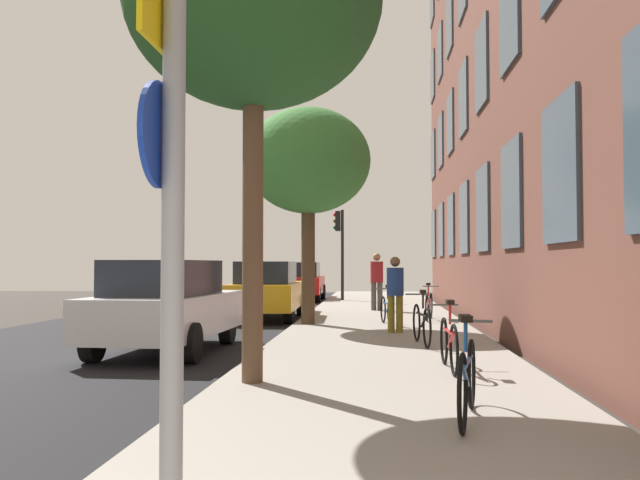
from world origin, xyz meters
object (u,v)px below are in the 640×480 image
(traffic_light, at_px, (340,238))
(bicycle_0, at_px, (467,379))
(tree_far, at_px, (308,162))
(car_1, at_px, (267,290))
(pedestrian_1, at_px, (377,278))
(tree_near, at_px, (254,0))
(pedestrian_0, at_px, (395,289))
(car_2, at_px, (301,281))
(bicycle_2, at_px, (422,323))
(sign_post, at_px, (169,170))
(bicycle_1, at_px, (449,342))
(bicycle_4, at_px, (429,305))
(bicycle_3, at_px, (387,309))
(car_0, at_px, (166,305))

(traffic_light, bearing_deg, bicycle_0, -83.66)
(tree_far, bearing_deg, car_1, 118.96)
(pedestrian_1, bearing_deg, tree_near, -97.07)
(pedestrian_0, bearing_deg, car_2, 104.42)
(tree_far, bearing_deg, bicycle_2, -57.82)
(pedestrian_0, relative_size, car_1, 0.36)
(tree_near, bearing_deg, traffic_light, 89.63)
(sign_post, distance_m, bicycle_2, 8.97)
(bicycle_1, bearing_deg, car_1, 113.48)
(sign_post, relative_size, bicycle_4, 1.94)
(bicycle_1, distance_m, pedestrian_1, 11.57)
(bicycle_0, distance_m, bicycle_2, 5.74)
(bicycle_3, height_order, car_2, car_2)
(bicycle_2, height_order, pedestrian_1, pedestrian_1)
(tree_near, distance_m, pedestrian_0, 7.38)
(bicycle_1, xyz_separation_m, car_1, (-4.02, 9.24, 0.34))
(bicycle_1, height_order, pedestrian_0, pedestrian_0)
(tree_near, bearing_deg, bicycle_4, 72.61)
(bicycle_2, height_order, pedestrian_0, pedestrian_0)
(traffic_light, relative_size, bicycle_2, 2.05)
(pedestrian_1, bearing_deg, pedestrian_0, -86.85)
(car_0, relative_size, car_1, 0.90)
(bicycle_4, bearing_deg, pedestrian_0, -106.52)
(bicycle_4, xyz_separation_m, car_2, (-4.50, 10.48, 0.35))
(sign_post, height_order, pedestrian_1, sign_post)
(tree_far, relative_size, bicycle_4, 3.01)
(tree_far, relative_size, bicycle_2, 2.98)
(tree_near, xyz_separation_m, bicycle_2, (2.34, 3.95, -4.35))
(bicycle_0, relative_size, car_1, 0.38)
(bicycle_0, xyz_separation_m, pedestrian_1, (-0.78, 14.44, 0.63))
(bicycle_1, bearing_deg, tree_far, 111.27)
(tree_far, xyz_separation_m, bicycle_0, (2.45, -9.62, -3.54))
(bicycle_0, height_order, bicycle_4, bicycle_0)
(bicycle_0, bearing_deg, pedestrian_1, 93.10)
(tree_far, height_order, car_0, tree_far)
(pedestrian_1, bearing_deg, bicycle_1, -85.34)
(bicycle_2, distance_m, bicycle_4, 5.35)
(sign_post, height_order, tree_far, tree_far)
(tree_near, bearing_deg, pedestrian_1, 82.93)
(bicycle_2, height_order, car_1, car_1)
(traffic_light, bearing_deg, pedestrian_0, -81.60)
(car_0, bearing_deg, bicycle_0, -48.69)
(traffic_light, xyz_separation_m, bicycle_2, (2.22, -14.34, -2.09))
(car_2, bearing_deg, bicycle_4, -66.75)
(pedestrian_0, height_order, car_1, pedestrian_0)
(bicycle_3, relative_size, car_2, 0.39)
(pedestrian_1, height_order, car_1, pedestrian_1)
(tree_far, bearing_deg, bicycle_3, -1.58)
(traffic_light, distance_m, car_2, 2.86)
(tree_far, bearing_deg, bicycle_1, -68.73)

